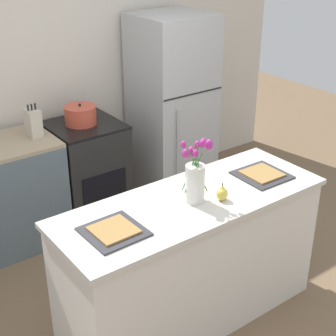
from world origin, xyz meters
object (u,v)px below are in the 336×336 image
object	(u,v)px
refrigerator	(172,107)
flower_vase	(195,178)
plate_setting_left	(114,231)
plate_setting_right	(262,174)
cooking_pot	(80,115)
knife_block	(34,123)
stove_range	(88,172)
pear_figurine	(222,193)

from	to	relation	value
refrigerator	flower_vase	size ratio (longest dim) A/B	4.09
plate_setting_left	plate_setting_right	size ratio (longest dim) A/B	1.00
cooking_pot	knife_block	world-z (taller)	knife_block
plate_setting_left	plate_setting_right	distance (m)	1.17
stove_range	flower_vase	bearing A→B (deg)	-93.43
plate_setting_left	plate_setting_right	world-z (taller)	same
flower_vase	pear_figurine	xyz separation A→B (m)	(0.14, -0.09, -0.11)
stove_range	pear_figurine	size ratio (longest dim) A/B	7.60
pear_figurine	plate_setting_left	bearing A→B (deg)	173.29
plate_setting_left	cooking_pot	distance (m)	1.78
pear_figurine	knife_block	xyz separation A→B (m)	(-0.49, 1.72, 0.05)
flower_vase	cooking_pot	xyz separation A→B (m)	(0.08, 1.64, -0.10)
pear_figurine	plate_setting_right	size ratio (longest dim) A/B	0.37
pear_figurine	cooking_pot	bearing A→B (deg)	92.04
pear_figurine	cooking_pot	size ratio (longest dim) A/B	0.43
cooking_pot	refrigerator	bearing A→B (deg)	-1.02
plate_setting_left	plate_setting_right	bearing A→B (deg)	0.00
plate_setting_left	flower_vase	bearing A→B (deg)	0.62
flower_vase	plate_setting_left	bearing A→B (deg)	-179.38
stove_range	plate_setting_left	world-z (taller)	plate_setting_left
plate_setting_left	knife_block	bearing A→B (deg)	81.60
stove_range	refrigerator	distance (m)	1.04
refrigerator	pear_figurine	bearing A→B (deg)	-117.80
stove_range	pear_figurine	distance (m)	1.79
flower_vase	plate_setting_right	bearing A→B (deg)	-0.63
cooking_pot	flower_vase	bearing A→B (deg)	-92.79
stove_range	pear_figurine	bearing A→B (deg)	-88.52
pear_figurine	stove_range	bearing A→B (deg)	91.48
stove_range	cooking_pot	xyz separation A→B (m)	(-0.02, 0.02, 0.54)
pear_figurine	knife_block	distance (m)	1.79
refrigerator	plate_setting_left	xyz separation A→B (m)	(-1.64, -1.63, 0.07)
pear_figurine	cooking_pot	world-z (taller)	cooking_pot
refrigerator	knife_block	xyz separation A→B (m)	(-1.40, 0.00, 0.15)
pear_figurine	plate_setting_right	xyz separation A→B (m)	(0.44, 0.09, -0.04)
flower_vase	cooking_pot	bearing A→B (deg)	87.21
cooking_pot	knife_block	xyz separation A→B (m)	(-0.43, -0.01, 0.03)
pear_figurine	plate_setting_right	bearing A→B (deg)	11.00
knife_block	refrigerator	bearing A→B (deg)	-0.11
refrigerator	flower_vase	xyz separation A→B (m)	(-1.05, -1.62, 0.22)
refrigerator	plate_setting_left	size ratio (longest dim) A/B	5.33
plate_setting_right	plate_setting_left	bearing A→B (deg)	180.00
plate_setting_right	cooking_pot	bearing A→B (deg)	107.02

